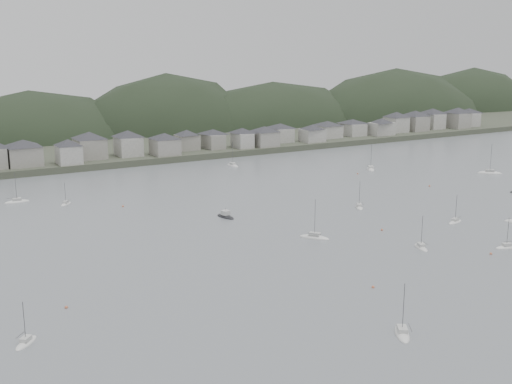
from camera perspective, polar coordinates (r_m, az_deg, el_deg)
ground at (r=152.76m, az=14.47°, el=-7.57°), size 900.00×900.00×0.00m
far_shore_land at (r=411.73m, az=-15.71°, el=5.23°), size 900.00×250.00×3.00m
forested_ridge at (r=390.37m, az=-13.94°, el=3.04°), size 851.55×103.94×102.57m
waterfront_town at (r=325.46m, az=-1.95°, el=5.09°), size 451.48×28.46×12.92m
sailboat_lead at (r=124.61m, az=-20.01°, el=-12.64°), size 5.68×6.08×8.67m
moored_fleet at (r=189.85m, az=-2.56°, el=-3.11°), size 255.65×178.39×13.74m
motor_launch_far at (r=200.52m, az=-2.76°, el=-2.21°), size 4.18×8.13×3.85m
mooring_buoys at (r=194.18m, az=6.38°, el=-2.82°), size 152.31×105.67×0.70m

